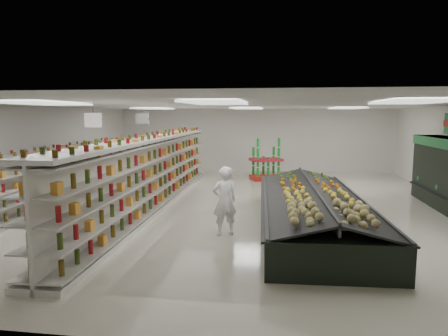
# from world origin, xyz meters

# --- Properties ---
(floor) EXTENTS (16.00, 16.00, 0.00)m
(floor) POSITION_xyz_m (0.00, 0.00, 0.00)
(floor) COLOR beige
(floor) RESTS_ON ground
(ceiling) EXTENTS (14.00, 16.00, 0.02)m
(ceiling) POSITION_xyz_m (0.00, 0.00, 3.20)
(ceiling) COLOR white
(ceiling) RESTS_ON wall_back
(wall_back) EXTENTS (14.00, 0.02, 3.20)m
(wall_back) POSITION_xyz_m (0.00, 8.00, 1.60)
(wall_back) COLOR silver
(wall_back) RESTS_ON floor
(wall_front) EXTENTS (14.00, 0.02, 3.20)m
(wall_front) POSITION_xyz_m (0.00, -8.00, 1.60)
(wall_front) COLOR silver
(wall_front) RESTS_ON floor
(wall_left) EXTENTS (0.02, 16.00, 3.20)m
(wall_left) POSITION_xyz_m (-7.00, 0.00, 1.60)
(wall_left) COLOR silver
(wall_left) RESTS_ON floor
(aisle_sign_near) EXTENTS (0.52, 0.06, 0.75)m
(aisle_sign_near) POSITION_xyz_m (-3.80, -2.00, 2.75)
(aisle_sign_near) COLOR white
(aisle_sign_near) RESTS_ON ceiling
(aisle_sign_far) EXTENTS (0.52, 0.06, 0.75)m
(aisle_sign_far) POSITION_xyz_m (-3.80, 2.00, 2.75)
(aisle_sign_far) COLOR white
(aisle_sign_far) RESTS_ON ceiling
(gondola_left) EXTENTS (1.00, 10.47, 1.81)m
(gondola_left) POSITION_xyz_m (-5.86, -0.79, 0.83)
(gondola_left) COLOR silver
(gondola_left) RESTS_ON floor
(gondola_center) EXTENTS (1.15, 12.77, 2.21)m
(gondola_center) POSITION_xyz_m (-2.58, -0.67, 1.01)
(gondola_center) COLOR silver
(gondola_center) RESTS_ON floor
(produce_island) EXTENTS (3.00, 7.44, 1.09)m
(produce_island) POSITION_xyz_m (2.24, -2.26, 0.50)
(produce_island) COLOR black
(produce_island) RESTS_ON floor
(soda_endcap) EXTENTS (1.59, 1.34, 1.72)m
(soda_endcap) POSITION_xyz_m (0.77, 5.18, 0.83)
(soda_endcap) COLOR red
(soda_endcap) RESTS_ON floor
(shopper_main) EXTENTS (0.73, 0.65, 1.68)m
(shopper_main) POSITION_xyz_m (0.09, -3.29, 0.84)
(shopper_main) COLOR white
(shopper_main) RESTS_ON floor
(shopper_background) EXTENTS (0.48, 0.77, 1.57)m
(shopper_background) POSITION_xyz_m (-3.58, 2.89, 0.78)
(shopper_background) COLOR #9C7960
(shopper_background) RESTS_ON floor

